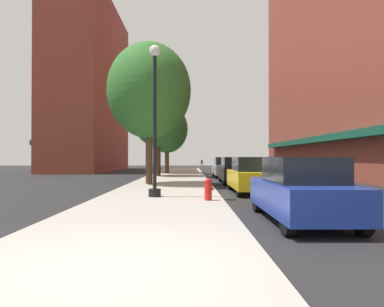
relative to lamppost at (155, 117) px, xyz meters
name	(u,v)px	position (x,y,z in m)	size (l,w,h in m)	color
ground_plane	(232,182)	(4.19, 9.45, -3.20)	(90.00, 90.00, 0.00)	#232326
sidewalk_slab	(173,180)	(0.19, 10.45, -3.14)	(4.80, 50.00, 0.12)	#A8A399
building_right_brick	(365,2)	(15.19, 13.45, 10.67)	(6.80, 40.00, 27.79)	brown
building_far_background	(90,89)	(-10.82, 28.45, 6.82)	(6.80, 18.00, 20.08)	brown
lamppost	(155,117)	(0.00, 0.00, 0.00)	(0.48, 0.48, 5.90)	black
fire_hydrant	(208,189)	(2.02, -1.13, -2.68)	(0.33, 0.26, 0.79)	red
parking_meter_near	(202,167)	(2.24, 11.91, -2.25)	(0.14, 0.09, 1.31)	slate
tree_near	(167,129)	(-0.85, 19.69, 1.17)	(4.02, 4.02, 6.58)	#4C3823
tree_mid	(149,91)	(-0.98, 6.40, 2.28)	(4.80, 4.80, 8.14)	#4C3823
tree_far	(158,118)	(-1.23, 14.75, 1.70)	(4.24, 4.24, 7.24)	#422D1E
car_blue	(301,190)	(4.19, -4.59, -2.39)	(1.80, 4.30, 1.66)	black
car_yellow	(252,176)	(4.19, 2.38, -2.39)	(1.80, 4.30, 1.66)	black
car_black	(235,171)	(4.19, 8.06, -2.39)	(1.80, 4.30, 1.66)	black
car_silver	(225,168)	(4.19, 14.56, -2.39)	(1.80, 4.30, 1.66)	black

